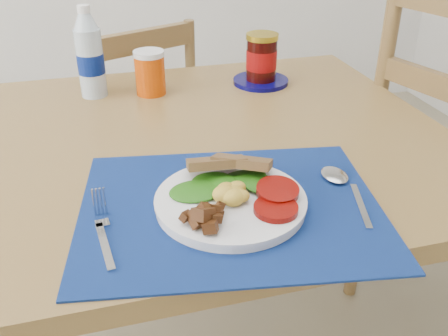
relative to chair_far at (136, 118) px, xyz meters
name	(u,v)px	position (x,y,z in m)	size (l,w,h in m)	color
table	(121,180)	(-0.09, -0.63, 0.14)	(1.40, 0.90, 0.75)	brown
chair_far	(136,118)	(0.00, 0.00, 0.00)	(0.49, 0.48, 1.03)	brown
placemat	(230,207)	(0.07, -0.91, 0.22)	(0.49, 0.38, 0.00)	black
breakfast_plate	(228,199)	(0.06, -0.91, 0.24)	(0.24, 0.24, 0.06)	silver
fork	(103,231)	(-0.14, -0.93, 0.22)	(0.03, 0.16, 0.00)	#B2B5BA
spoon	(342,184)	(0.27, -0.90, 0.23)	(0.05, 0.19, 0.01)	#B2B5BA
water_bottle	(90,57)	(-0.12, -0.34, 0.32)	(0.07, 0.07, 0.22)	#ADBFCC
juice_glass	(150,74)	(0.02, -0.36, 0.27)	(0.07, 0.07, 0.10)	#C03F05
jam_on_saucer	(261,62)	(0.31, -0.36, 0.28)	(0.15, 0.15, 0.13)	#050448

